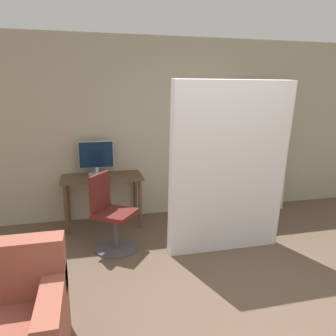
{
  "coord_description": "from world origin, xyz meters",
  "views": [
    {
      "loc": [
        -1.22,
        -1.82,
        1.86
      ],
      "look_at": [
        -0.35,
        1.69,
        1.05
      ],
      "focal_mm": 35.0,
      "sensor_mm": 36.0,
      "label": 1
    }
  ],
  "objects_px": {
    "mattress_near": "(229,170)",
    "armchair": "(1,329)",
    "monitor": "(96,157)",
    "bookshelf": "(251,149)",
    "office_chair": "(111,219)"
  },
  "relations": [
    {
      "from": "monitor",
      "to": "mattress_near",
      "type": "bearing_deg",
      "value": -42.32
    },
    {
      "from": "armchair",
      "to": "mattress_near",
      "type": "bearing_deg",
      "value": 30.37
    },
    {
      "from": "bookshelf",
      "to": "armchair",
      "type": "relative_size",
      "value": 2.4
    },
    {
      "from": "office_chair",
      "to": "mattress_near",
      "type": "xyz_separation_m",
      "value": [
        1.34,
        -0.38,
        0.63
      ]
    },
    {
      "from": "monitor",
      "to": "bookshelf",
      "type": "bearing_deg",
      "value": 0.45
    },
    {
      "from": "monitor",
      "to": "mattress_near",
      "type": "relative_size",
      "value": 0.25
    },
    {
      "from": "monitor",
      "to": "bookshelf",
      "type": "height_order",
      "value": "bookshelf"
    },
    {
      "from": "mattress_near",
      "to": "office_chair",
      "type": "bearing_deg",
      "value": 164.25
    },
    {
      "from": "office_chair",
      "to": "armchair",
      "type": "relative_size",
      "value": 1.11
    },
    {
      "from": "mattress_near",
      "to": "armchair",
      "type": "xyz_separation_m",
      "value": [
        -2.21,
        -1.29,
        -0.69
      ]
    },
    {
      "from": "monitor",
      "to": "mattress_near",
      "type": "distance_m",
      "value": 1.98
    },
    {
      "from": "bookshelf",
      "to": "armchair",
      "type": "bearing_deg",
      "value": -140.45
    },
    {
      "from": "monitor",
      "to": "armchair",
      "type": "relative_size",
      "value": 0.59
    },
    {
      "from": "office_chair",
      "to": "mattress_near",
      "type": "relative_size",
      "value": 0.46
    },
    {
      "from": "bookshelf",
      "to": "mattress_near",
      "type": "relative_size",
      "value": 1.0
    }
  ]
}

